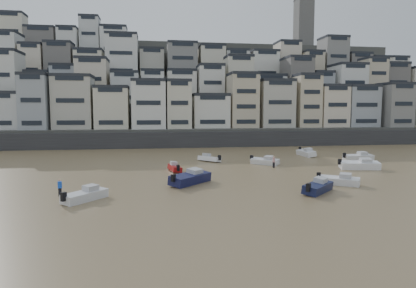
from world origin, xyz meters
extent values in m
plane|color=olive|center=(0.00, 0.00, 0.00)|extent=(400.00, 400.00, 0.00)
cube|color=#38383A|center=(10.00, 65.00, 1.75)|extent=(140.00, 3.00, 3.50)
cube|color=#4C4C47|center=(15.00, 72.00, 2.00)|extent=(140.00, 14.00, 4.00)
cube|color=#4C4C47|center=(15.00, 84.00, 5.00)|extent=(140.00, 14.00, 10.00)
cube|color=#4C4C47|center=(15.00, 96.00, 9.00)|extent=(140.00, 14.00, 18.00)
cube|color=#4C4C47|center=(15.00, 108.00, 13.00)|extent=(140.00, 16.00, 26.00)
cube|color=#4C4C47|center=(15.00, 122.00, 16.00)|extent=(140.00, 18.00, 32.00)
cube|color=#66635E|center=(55.00, 120.00, 41.00)|extent=(6.00, 6.00, 18.00)
camera|label=1|loc=(-2.94, -18.23, 8.59)|focal=32.00mm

